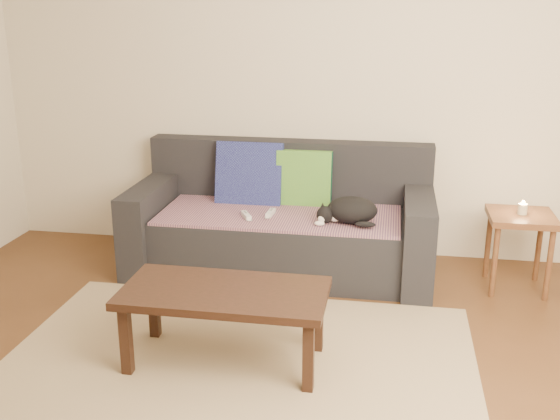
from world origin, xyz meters
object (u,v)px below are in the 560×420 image
Objects in this scene: cat at (350,211)px; side_table at (520,227)px; wii_remote_b at (271,213)px; sofa at (282,226)px; coffee_table at (224,299)px; wii_remote_a at (246,216)px.

side_table is at bearing 25.59° from cat.
cat is 2.97× the size of wii_remote_b.
coffee_table is (-0.07, -1.38, 0.06)m from sofa.
wii_remote_b is at bearing -168.45° from cat.
wii_remote_a is (-0.70, -0.01, -0.07)m from cat.
sofa is 1.38m from coffee_table.
cat is 0.70m from wii_remote_a.
sofa is 14.00× the size of wii_remote_b.
sofa reaches higher than wii_remote_a.
wii_remote_a is 0.17m from wii_remote_b.
sofa is 0.22m from wii_remote_b.
cat is at bearing -173.47° from side_table.
sofa is 0.35m from wii_remote_a.
wii_remote_a is at bearing -159.95° from cat.
side_table is (1.81, 0.14, -0.03)m from wii_remote_a.
wii_remote_a is at bearing 123.02° from wii_remote_b.
wii_remote_b is 0.29× the size of side_table.
wii_remote_a and wii_remote_b have the same top height.
wii_remote_b is 1.66m from side_table.
side_table reaches higher than wii_remote_b.
coffee_table is (-0.56, -1.15, -0.15)m from cat.
wii_remote_b is (-0.55, 0.07, -0.07)m from cat.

